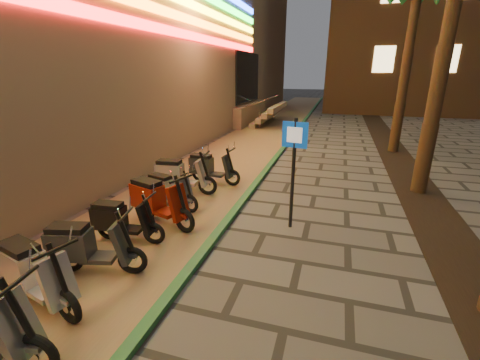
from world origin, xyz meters
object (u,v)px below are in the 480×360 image
(scooter_10, at_px, (179,175))
(scooter_11, at_px, (209,167))
(scooter_6, at_px, (85,246))
(pedestrian_sign, at_px, (294,159))
(scooter_7, at_px, (120,220))
(scooter_9, at_px, (168,190))
(scooter_8, at_px, (156,200))
(scooter_5, at_px, (33,272))

(scooter_10, bearing_deg, scooter_11, 60.28)
(scooter_6, height_order, scooter_11, scooter_6)
(pedestrian_sign, height_order, scooter_11, pedestrian_sign)
(scooter_6, height_order, scooter_7, scooter_6)
(scooter_9, height_order, scooter_11, scooter_11)
(scooter_6, bearing_deg, scooter_8, 72.22)
(scooter_7, xyz_separation_m, scooter_11, (0.34, 3.77, 0.04))
(scooter_5, bearing_deg, pedestrian_sign, 61.72)
(scooter_11, bearing_deg, scooter_7, -92.23)
(scooter_6, bearing_deg, scooter_10, 79.50)
(scooter_5, relative_size, scooter_6, 1.03)
(scooter_7, xyz_separation_m, scooter_8, (0.26, 0.93, 0.09))
(pedestrian_sign, height_order, scooter_7, pedestrian_sign)
(scooter_7, xyz_separation_m, scooter_10, (-0.12, 2.74, 0.07))
(scooter_8, distance_m, scooter_11, 2.84)
(scooter_5, relative_size, scooter_9, 1.13)
(scooter_6, distance_m, scooter_9, 2.87)
(scooter_8, bearing_deg, scooter_11, 105.69)
(scooter_6, bearing_deg, scooter_7, 82.96)
(scooter_6, relative_size, scooter_10, 0.94)
(scooter_8, height_order, scooter_10, scooter_8)
(scooter_6, xyz_separation_m, scooter_7, (-0.14, 1.08, -0.04))
(scooter_10, relative_size, scooter_11, 1.08)
(scooter_7, distance_m, scooter_11, 3.78)
(scooter_5, height_order, scooter_8, scooter_8)
(scooter_5, xyz_separation_m, scooter_9, (0.10, 3.69, -0.06))
(scooter_7, height_order, scooter_10, scooter_10)
(scooter_7, bearing_deg, scooter_11, 79.11)
(scooter_5, distance_m, scooter_10, 4.64)
(scooter_10, bearing_deg, scooter_7, -92.99)
(scooter_6, xyz_separation_m, scooter_8, (0.12, 2.00, 0.04))
(pedestrian_sign, xyz_separation_m, scooter_6, (-2.99, -2.65, -1.03))
(scooter_9, relative_size, scooter_10, 0.86)
(scooter_6, bearing_deg, pedestrian_sign, 27.16)
(scooter_11, bearing_deg, scooter_10, -111.27)
(pedestrian_sign, bearing_deg, scooter_11, 151.02)
(scooter_7, distance_m, scooter_10, 2.74)
(scooter_6, distance_m, scooter_8, 2.01)
(scooter_7, height_order, scooter_8, scooter_8)
(pedestrian_sign, height_order, scooter_6, pedestrian_sign)
(scooter_8, xyz_separation_m, scooter_10, (-0.38, 1.81, -0.01))
(scooter_8, bearing_deg, scooter_7, -88.17)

